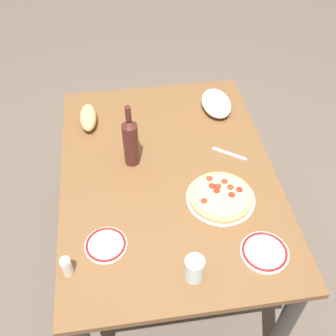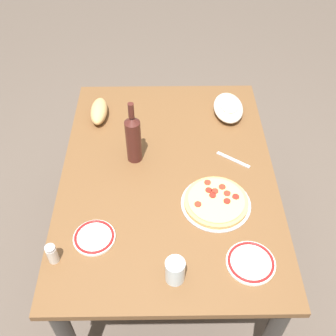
{
  "view_description": "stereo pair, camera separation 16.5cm",
  "coord_description": "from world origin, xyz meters",
  "px_view_note": "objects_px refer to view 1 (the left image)",
  "views": [
    {
      "loc": [
        -1.23,
        0.18,
        2.08
      ],
      "look_at": [
        0.0,
        0.0,
        0.76
      ],
      "focal_mm": 43.46,
      "sensor_mm": 36.0,
      "label": 1
    },
    {
      "loc": [
        -1.24,
        0.02,
        2.08
      ],
      "look_at": [
        0.0,
        0.0,
        0.76
      ],
      "focal_mm": 43.46,
      "sensor_mm": 36.0,
      "label": 2
    }
  ],
  "objects_px": {
    "wine_bottle": "(131,141)",
    "spice_shaker": "(67,267)",
    "dining_table": "(168,188)",
    "water_glass": "(194,269)",
    "baked_pasta_dish": "(216,102)",
    "bread_loaf": "(88,117)",
    "side_plate_near": "(265,252)",
    "pepperoni_pizza": "(221,197)",
    "side_plate_far": "(106,245)"
  },
  "relations": [
    {
      "from": "side_plate_near",
      "to": "spice_shaker",
      "type": "bearing_deg",
      "value": 88.09
    },
    {
      "from": "spice_shaker",
      "to": "dining_table",
      "type": "bearing_deg",
      "value": -44.43
    },
    {
      "from": "dining_table",
      "to": "wine_bottle",
      "type": "height_order",
      "value": "wine_bottle"
    },
    {
      "from": "wine_bottle",
      "to": "spice_shaker",
      "type": "relative_size",
      "value": 3.65
    },
    {
      "from": "wine_bottle",
      "to": "water_glass",
      "type": "bearing_deg",
      "value": -164.45
    },
    {
      "from": "pepperoni_pizza",
      "to": "bread_loaf",
      "type": "xyz_separation_m",
      "value": [
        0.58,
        0.55,
        0.02
      ]
    },
    {
      "from": "dining_table",
      "to": "bread_loaf",
      "type": "distance_m",
      "value": 0.55
    },
    {
      "from": "side_plate_far",
      "to": "baked_pasta_dish",
      "type": "bearing_deg",
      "value": -38.45
    },
    {
      "from": "side_plate_far",
      "to": "spice_shaker",
      "type": "bearing_deg",
      "value": 123.82
    },
    {
      "from": "water_glass",
      "to": "spice_shaker",
      "type": "distance_m",
      "value": 0.46
    },
    {
      "from": "dining_table",
      "to": "water_glass",
      "type": "xyz_separation_m",
      "value": [
        -0.52,
        -0.02,
        0.16
      ]
    },
    {
      "from": "pepperoni_pizza",
      "to": "spice_shaker",
      "type": "xyz_separation_m",
      "value": [
        -0.26,
        0.63,
        0.03
      ]
    },
    {
      "from": "spice_shaker",
      "to": "wine_bottle",
      "type": "bearing_deg",
      "value": -27.6
    },
    {
      "from": "dining_table",
      "to": "baked_pasta_dish",
      "type": "bearing_deg",
      "value": -37.04
    },
    {
      "from": "spice_shaker",
      "to": "side_plate_near",
      "type": "bearing_deg",
      "value": -91.91
    },
    {
      "from": "dining_table",
      "to": "wine_bottle",
      "type": "xyz_separation_m",
      "value": [
        0.09,
        0.15,
        0.24
      ]
    },
    {
      "from": "bread_loaf",
      "to": "dining_table",
      "type": "bearing_deg",
      "value": -138.72
    },
    {
      "from": "side_plate_far",
      "to": "side_plate_near",
      "type": "bearing_deg",
      "value": -101.27
    },
    {
      "from": "wine_bottle",
      "to": "bread_loaf",
      "type": "relative_size",
      "value": 1.59
    },
    {
      "from": "side_plate_far",
      "to": "spice_shaker",
      "type": "xyz_separation_m",
      "value": [
        -0.09,
        0.14,
        0.03
      ]
    },
    {
      "from": "baked_pasta_dish",
      "to": "bread_loaf",
      "type": "distance_m",
      "value": 0.67
    },
    {
      "from": "side_plate_near",
      "to": "water_glass",
      "type": "bearing_deg",
      "value": 100.93
    },
    {
      "from": "side_plate_near",
      "to": "spice_shaker",
      "type": "distance_m",
      "value": 0.74
    },
    {
      "from": "pepperoni_pizza",
      "to": "side_plate_near",
      "type": "distance_m",
      "value": 0.3
    },
    {
      "from": "baked_pasta_dish",
      "to": "spice_shaker",
      "type": "height_order",
      "value": "spice_shaker"
    },
    {
      "from": "baked_pasta_dish",
      "to": "side_plate_far",
      "type": "height_order",
      "value": "baked_pasta_dish"
    },
    {
      "from": "water_glass",
      "to": "side_plate_near",
      "type": "height_order",
      "value": "water_glass"
    },
    {
      "from": "baked_pasta_dish",
      "to": "bread_loaf",
      "type": "xyz_separation_m",
      "value": [
        -0.02,
        0.67,
        -0.0
      ]
    },
    {
      "from": "baked_pasta_dish",
      "to": "side_plate_near",
      "type": "distance_m",
      "value": 0.89
    },
    {
      "from": "dining_table",
      "to": "water_glass",
      "type": "relative_size",
      "value": 12.81
    },
    {
      "from": "water_glass",
      "to": "bread_loaf",
      "type": "xyz_separation_m",
      "value": [
        0.92,
        0.37,
        -0.01
      ]
    },
    {
      "from": "pepperoni_pizza",
      "to": "bread_loaf",
      "type": "height_order",
      "value": "bread_loaf"
    },
    {
      "from": "bread_loaf",
      "to": "spice_shaker",
      "type": "xyz_separation_m",
      "value": [
        -0.84,
        0.09,
        0.01
      ]
    },
    {
      "from": "side_plate_near",
      "to": "pepperoni_pizza",
      "type": "bearing_deg",
      "value": 20.02
    },
    {
      "from": "wine_bottle",
      "to": "side_plate_near",
      "type": "relative_size",
      "value": 1.71
    },
    {
      "from": "pepperoni_pizza",
      "to": "water_glass",
      "type": "distance_m",
      "value": 0.39
    },
    {
      "from": "side_plate_near",
      "to": "side_plate_far",
      "type": "distance_m",
      "value": 0.61
    },
    {
      "from": "bread_loaf",
      "to": "side_plate_far",
      "type": "bearing_deg",
      "value": -175.76
    },
    {
      "from": "dining_table",
      "to": "pepperoni_pizza",
      "type": "bearing_deg",
      "value": -132.58
    },
    {
      "from": "side_plate_near",
      "to": "dining_table",
      "type": "bearing_deg",
      "value": 32.95
    },
    {
      "from": "baked_pasta_dish",
      "to": "side_plate_near",
      "type": "height_order",
      "value": "baked_pasta_dish"
    },
    {
      "from": "dining_table",
      "to": "bread_loaf",
      "type": "xyz_separation_m",
      "value": [
        0.4,
        0.35,
        0.15
      ]
    },
    {
      "from": "baked_pasta_dish",
      "to": "wine_bottle",
      "type": "relative_size",
      "value": 0.76
    },
    {
      "from": "dining_table",
      "to": "baked_pasta_dish",
      "type": "height_order",
      "value": "baked_pasta_dish"
    },
    {
      "from": "pepperoni_pizza",
      "to": "side_plate_near",
      "type": "relative_size",
      "value": 1.59
    },
    {
      "from": "dining_table",
      "to": "pepperoni_pizza",
      "type": "xyz_separation_m",
      "value": [
        -0.18,
        -0.2,
        0.13
      ]
    },
    {
      "from": "pepperoni_pizza",
      "to": "wine_bottle",
      "type": "bearing_deg",
      "value": 51.8
    },
    {
      "from": "baked_pasta_dish",
      "to": "pepperoni_pizza",
      "type": "bearing_deg",
      "value": 168.91
    },
    {
      "from": "wine_bottle",
      "to": "water_glass",
      "type": "distance_m",
      "value": 0.64
    },
    {
      "from": "baked_pasta_dish",
      "to": "spice_shaker",
      "type": "bearing_deg",
      "value": 138.97
    }
  ]
}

